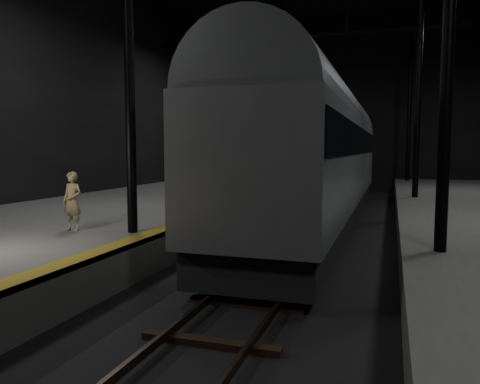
% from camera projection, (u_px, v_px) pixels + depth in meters
% --- Properties ---
extents(ground, '(44.00, 44.00, 0.00)m').
position_uv_depth(ground, '(301.00, 248.00, 15.22)').
color(ground, black).
rests_on(ground, ground).
extents(platform_left, '(9.00, 43.80, 1.00)m').
position_uv_depth(platform_left, '(102.00, 222.00, 17.48)').
color(platform_left, '#535350').
rests_on(platform_left, ground).
extents(tactile_strip, '(0.50, 43.80, 0.01)m').
position_uv_depth(tactile_strip, '(208.00, 213.00, 16.13)').
color(tactile_strip, olive).
rests_on(tactile_strip, platform_left).
extents(track, '(2.40, 43.00, 0.24)m').
position_uv_depth(track, '(301.00, 246.00, 15.21)').
color(track, '#3F3328').
rests_on(track, ground).
extents(train, '(3.25, 21.74, 5.81)m').
position_uv_depth(train, '(322.00, 148.00, 19.11)').
color(train, gray).
rests_on(train, ground).
extents(woman, '(0.61, 0.43, 1.61)m').
position_uv_depth(woman, '(72.00, 201.00, 12.65)').
color(woman, tan).
rests_on(woman, platform_left).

